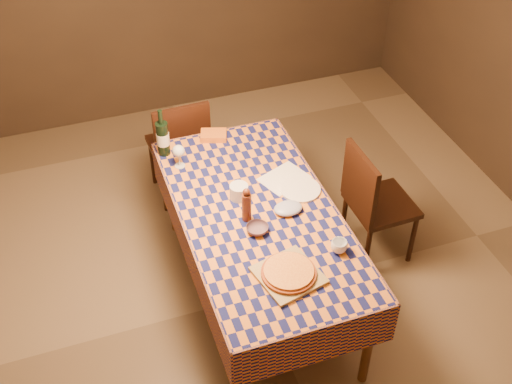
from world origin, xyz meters
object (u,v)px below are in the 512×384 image
at_px(white_plate, 300,189).
at_px(chair_far, 180,145).
at_px(bowl, 257,229).
at_px(cutting_board, 289,275).
at_px(chair_right, 372,200).
at_px(pizza, 289,272).
at_px(wine_bottle, 163,138).
at_px(dining_table, 259,222).

relative_size(white_plate, chair_far, 0.28).
bearing_deg(bowl, cutting_board, -83.27).
relative_size(white_plate, chair_right, 0.28).
xyz_separation_m(bowl, white_plate, (0.38, 0.26, -0.01)).
xyz_separation_m(cutting_board, white_plate, (0.34, 0.65, -0.00)).
height_order(pizza, bowl, pizza).
height_order(bowl, wine_bottle, wine_bottle).
xyz_separation_m(dining_table, pizza, (-0.02, -0.54, 0.11)).
distance_m(dining_table, white_plate, 0.35).
bearing_deg(white_plate, dining_table, -160.33).
bearing_deg(chair_right, bowl, -163.66).
xyz_separation_m(bowl, chair_right, (0.93, 0.27, -0.27)).
xyz_separation_m(white_plate, chair_right, (0.55, 0.01, -0.25)).
bearing_deg(bowl, chair_right, 16.34).
distance_m(wine_bottle, chair_right, 1.48).
distance_m(bowl, chair_right, 1.00).
bearing_deg(bowl, white_plate, 34.54).
bearing_deg(cutting_board, dining_table, 88.39).
distance_m(pizza, wine_bottle, 1.38).
distance_m(white_plate, chair_far, 1.21).
distance_m(pizza, chair_far, 1.74).
distance_m(wine_bottle, chair_far, 0.57).
height_order(dining_table, chair_right, chair_right).
relative_size(bowl, chair_right, 0.14).
relative_size(cutting_board, white_plate, 1.26).
bearing_deg(chair_right, chair_far, 136.28).
xyz_separation_m(cutting_board, bowl, (-0.05, 0.39, 0.01)).
bearing_deg(bowl, chair_far, 96.90).
height_order(cutting_board, wine_bottle, wine_bottle).
relative_size(cutting_board, chair_far, 0.35).
height_order(cutting_board, white_plate, cutting_board).
height_order(pizza, white_plate, pizza).
relative_size(wine_bottle, white_plate, 1.35).
distance_m(wine_bottle, white_plate, 0.99).
height_order(dining_table, cutting_board, cutting_board).
height_order(white_plate, chair_far, chair_far).
distance_m(bowl, chair_far, 1.35).
bearing_deg(chair_far, white_plate, -62.71).
relative_size(dining_table, chair_far, 1.98).
height_order(wine_bottle, white_plate, wine_bottle).
bearing_deg(dining_table, wine_bottle, 117.54).
relative_size(dining_table, pizza, 4.98).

